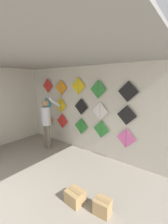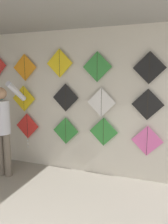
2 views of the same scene
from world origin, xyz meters
TOP-DOWN VIEW (x-y plane):
  - back_panel at (0.00, 3.54)m, footprint 5.68×0.06m
  - ceiling_slab at (0.00, 1.76)m, footprint 5.68×4.31m
  - shopkeeper at (-0.94, 2.83)m, footprint 0.47×0.64m
  - cardboard_box at (1.46, 1.56)m, footprint 0.36×0.32m
  - cardboard_box_spare at (2.01, 1.68)m, footprint 0.31×0.27m
  - kite_0 at (-1.65, 3.45)m, footprint 0.55×0.01m
  - kite_1 at (-0.82, 3.45)m, footprint 0.55×0.04m
  - kite_2 at (0.09, 3.45)m, footprint 0.55×0.01m
  - kite_3 at (0.87, 3.45)m, footprint 0.55×0.01m
  - kite_4 at (1.68, 3.45)m, footprint 0.55×0.01m
  - kite_5 at (-1.70, 3.45)m, footprint 0.55×0.01m
  - kite_6 at (-0.88, 3.45)m, footprint 0.55×0.01m
  - kite_7 at (0.09, 3.45)m, footprint 0.55×0.01m
  - kite_8 at (0.83, 3.45)m, footprint 0.55×0.01m
  - kite_9 at (1.66, 3.45)m, footprint 0.55×0.01m
  - kite_10 at (-1.57, 3.45)m, footprint 0.55×0.01m
  - kite_11 at (-0.82, 3.45)m, footprint 0.55×0.01m
  - kite_12 at (-0.02, 3.45)m, footprint 0.55×0.01m
  - kite_13 at (0.74, 3.45)m, footprint 0.55×0.01m
  - kite_14 at (1.66, 3.45)m, footprint 0.55×0.01m

SIDE VIEW (x-z plane):
  - cardboard_box at x=1.46m, z-range 0.00..0.26m
  - cardboard_box_spare at x=2.01m, z-range 0.00..0.28m
  - kite_4 at x=1.68m, z-range 0.51..1.06m
  - kite_0 at x=-1.65m, z-range 0.51..1.07m
  - kite_1 at x=-0.82m, z-range 0.44..1.20m
  - kite_2 at x=0.09m, z-range 0.55..1.11m
  - kite_3 at x=0.87m, z-range 0.60..1.16m
  - shopkeeper at x=-0.94m, z-range 0.12..1.95m
  - back_panel at x=0.00m, z-range 0.00..2.80m
  - kite_5 at x=-1.70m, z-range 1.14..1.70m
  - kite_9 at x=1.66m, z-range 1.16..1.72m
  - kite_8 at x=0.83m, z-range 1.16..1.72m
  - kite_6 at x=-0.88m, z-range 1.17..1.73m
  - kite_7 at x=0.09m, z-range 1.23..1.78m
  - kite_14 at x=1.66m, z-range 1.79..2.34m
  - kite_13 at x=0.74m, z-range 1.82..2.37m
  - kite_11 at x=-0.82m, z-range 1.82..2.38m
  - kite_10 at x=-1.57m, z-range 1.87..2.43m
  - kite_12 at x=-0.02m, z-range 1.89..2.45m
  - ceiling_slab at x=0.00m, z-range 2.80..2.84m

